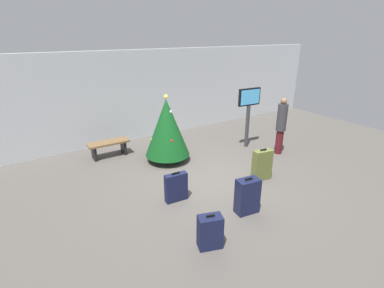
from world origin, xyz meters
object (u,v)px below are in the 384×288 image
at_px(suitcase_0, 262,165).
at_px(suitcase_3, 210,232).
at_px(traveller_0, 281,125).
at_px(flight_info_kiosk, 249,107).
at_px(holiday_tree, 167,127).
at_px(suitcase_2, 176,187).
at_px(waiting_bench, 109,146).
at_px(suitcase_1, 247,196).

xyz_separation_m(suitcase_0, suitcase_3, (-2.59, -1.32, -0.09)).
bearing_deg(traveller_0, flight_info_kiosk, 115.10).
distance_m(holiday_tree, suitcase_3, 3.88).
height_order(holiday_tree, suitcase_2, holiday_tree).
distance_m(holiday_tree, flight_info_kiosk, 2.76).
bearing_deg(waiting_bench, flight_info_kiosk, -21.89).
bearing_deg(waiting_bench, holiday_tree, -41.74).
distance_m(suitcase_2, suitcase_3, 1.64).
distance_m(flight_info_kiosk, suitcase_1, 3.91).
bearing_deg(suitcase_2, suitcase_3, -98.73).
height_order(suitcase_0, suitcase_1, suitcase_0).
bearing_deg(suitcase_3, holiday_tree, 72.94).
xyz_separation_m(waiting_bench, suitcase_1, (1.51, -4.43, 0.04)).
xyz_separation_m(suitcase_0, suitcase_2, (-2.34, 0.31, -0.07)).
bearing_deg(flight_info_kiosk, suitcase_1, -132.59).
distance_m(waiting_bench, suitcase_3, 4.87).
xyz_separation_m(waiting_bench, traveller_0, (4.53, -2.61, 0.59)).
distance_m(traveller_0, suitcase_0, 2.01).
xyz_separation_m(waiting_bench, suitcase_3, (0.24, -4.86, -0.04)).
relative_size(suitcase_0, suitcase_3, 1.27).
relative_size(flight_info_kiosk, suitcase_3, 2.92).
height_order(holiday_tree, traveller_0, holiday_tree).
bearing_deg(suitcase_2, holiday_tree, 66.74).
bearing_deg(suitcase_1, waiting_bench, 108.85).
relative_size(flight_info_kiosk, traveller_0, 1.10).
height_order(suitcase_0, suitcase_3, suitcase_0).
distance_m(holiday_tree, suitcase_1, 3.28).
relative_size(waiting_bench, suitcase_1, 1.50).
xyz_separation_m(flight_info_kiosk, suitcase_3, (-3.83, -3.22, -1.02)).
bearing_deg(holiday_tree, flight_info_kiosk, -8.85).
bearing_deg(suitcase_1, flight_info_kiosk, 47.41).
height_order(flight_info_kiosk, suitcase_1, flight_info_kiosk).
relative_size(waiting_bench, suitcase_3, 1.83).
xyz_separation_m(suitcase_1, suitcase_3, (-1.27, -0.43, -0.07)).
relative_size(flight_info_kiosk, suitcase_2, 2.76).
relative_size(holiday_tree, suitcase_3, 2.97).
relative_size(flight_info_kiosk, waiting_bench, 1.60).
relative_size(suitcase_2, suitcase_3, 1.06).
bearing_deg(waiting_bench, suitcase_2, -81.33).
height_order(holiday_tree, suitcase_0, holiday_tree).
bearing_deg(traveller_0, waiting_bench, 150.06).
height_order(flight_info_kiosk, suitcase_3, flight_info_kiosk).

